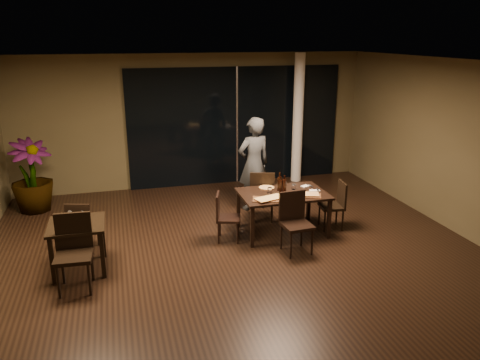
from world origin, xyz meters
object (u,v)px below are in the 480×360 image
at_px(chair_side_far, 81,224).
at_px(bottle_a, 280,184).
at_px(chair_main_left, 224,214).
at_px(side_table, 77,231).
at_px(diner, 254,164).
at_px(chair_main_near, 295,219).
at_px(chair_side_near, 74,248).
at_px(main_table, 283,197).
at_px(chair_main_far, 262,193).
at_px(bottle_b, 284,184).
at_px(chair_main_right, 336,202).
at_px(potted_plant, 31,176).
at_px(bottle_c, 280,182).

relative_size(chair_side_far, bottle_a, 2.98).
relative_size(chair_main_left, chair_side_far, 0.97).
relative_size(side_table, diner, 0.43).
bearing_deg(chair_main_near, chair_side_near, -179.36).
bearing_deg(main_table, chair_side_far, 177.87).
height_order(main_table, chair_main_far, chair_main_far).
height_order(side_table, bottle_b, bottle_b).
bearing_deg(bottle_a, chair_main_right, -5.04).
xyz_separation_m(chair_main_right, bottle_b, (-0.98, 0.06, 0.42)).
bearing_deg(chair_main_left, chair_main_far, -36.36).
height_order(chair_main_right, potted_plant, potted_plant).
xyz_separation_m(chair_main_left, chair_side_near, (-2.35, -0.96, 0.12)).
distance_m(side_table, chair_main_far, 3.42).
xyz_separation_m(diner, bottle_c, (0.12, -1.16, -0.02)).
height_order(side_table, chair_side_far, chair_side_far).
distance_m(diner, bottle_b, 1.28).
bearing_deg(chair_side_near, chair_main_far, 30.08).
bearing_deg(chair_main_right, main_table, -84.80).
xyz_separation_m(potted_plant, bottle_c, (4.38, -2.19, 0.19)).
bearing_deg(bottle_c, diner, 96.11).
height_order(chair_main_far, potted_plant, potted_plant).
height_order(diner, bottle_a, diner).
xyz_separation_m(chair_main_far, potted_plant, (-4.23, 1.69, 0.18)).
distance_m(chair_main_far, chair_main_right, 1.36).
xyz_separation_m(chair_side_far, chair_side_near, (-0.04, -1.11, 0.11)).
xyz_separation_m(main_table, diner, (-0.14, 1.29, 0.26)).
bearing_deg(chair_side_near, chair_side_far, 91.65).
bearing_deg(bottle_b, chair_main_far, 107.99).
bearing_deg(chair_main_far, chair_main_right, 168.76).
xyz_separation_m(chair_main_right, chair_side_far, (-4.39, 0.17, -0.01)).
relative_size(main_table, bottle_a, 5.18).
relative_size(bottle_a, bottle_c, 0.87).
bearing_deg(chair_main_near, chair_side_far, 161.85).
bearing_deg(bottle_c, potted_plant, 153.40).
bearing_deg(chair_main_left, main_table, -71.35).
xyz_separation_m(chair_side_far, bottle_c, (3.36, 0.01, 0.43)).
height_order(main_table, potted_plant, potted_plant).
relative_size(chair_main_near, bottle_a, 3.39).
relative_size(chair_main_right, chair_side_far, 1.01).
bearing_deg(bottle_a, main_table, -55.83).
height_order(chair_main_far, chair_main_right, chair_main_far).
distance_m(chair_side_far, bottle_b, 3.44).
distance_m(side_table, diner, 3.73).
bearing_deg(bottle_b, chair_main_right, -3.61).
relative_size(chair_main_far, chair_main_left, 1.17).
distance_m(main_table, chair_main_left, 1.09).
bearing_deg(bottle_b, chair_side_far, 178.19).
distance_m(chair_side_near, bottle_b, 3.60).
height_order(chair_main_near, chair_side_near, chair_side_near).
distance_m(potted_plant, bottle_a, 4.93).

